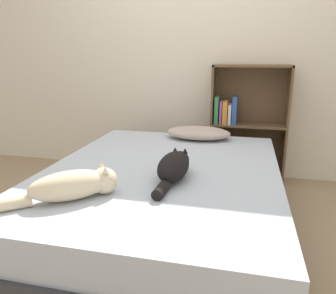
% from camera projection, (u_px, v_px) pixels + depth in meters
% --- Properties ---
extents(ground_plane, '(8.00, 8.00, 0.00)m').
position_uv_depth(ground_plane, '(163.00, 235.00, 2.25)').
color(ground_plane, '#997F60').
extents(wall_back, '(8.00, 0.06, 2.50)m').
position_uv_depth(wall_back, '(197.00, 48.00, 3.19)').
color(wall_back, silver).
rests_on(wall_back, ground_plane).
extents(bed, '(1.51, 1.98, 0.49)m').
position_uv_depth(bed, '(163.00, 203.00, 2.19)').
color(bed, '#333338').
rests_on(bed, ground_plane).
extents(pillow, '(0.55, 0.32, 0.11)m').
position_uv_depth(pillow, '(198.00, 133.00, 2.83)').
color(pillow, '#B29E8E').
rests_on(pillow, bed).
extents(cat_light, '(0.52, 0.45, 0.16)m').
position_uv_depth(cat_light, '(75.00, 185.00, 1.66)').
color(cat_light, beige).
rests_on(cat_light, bed).
extents(cat_dark, '(0.19, 0.52, 0.16)m').
position_uv_depth(cat_dark, '(174.00, 166.00, 1.92)').
color(cat_dark, black).
rests_on(cat_dark, bed).
extents(bookshelf, '(0.70, 0.26, 1.10)m').
position_uv_depth(bookshelf, '(245.00, 122.00, 3.14)').
color(bookshelf, brown).
rests_on(bookshelf, ground_plane).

